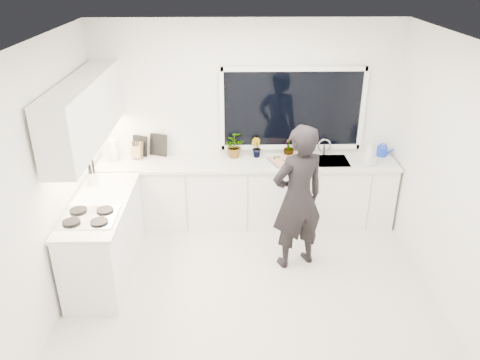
{
  "coord_description": "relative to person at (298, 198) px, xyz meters",
  "views": [
    {
      "loc": [
        -0.2,
        -4.22,
        3.36
      ],
      "look_at": [
        -0.11,
        0.4,
        1.15
      ],
      "focal_mm": 35.0,
      "sensor_mm": 36.0,
      "label": 1
    }
  ],
  "objects": [
    {
      "name": "base_cabinets_back",
      "position": [
        -0.54,
        0.98,
        -0.44
      ],
      "size": [
        3.92,
        0.58,
        0.88
      ],
      "primitive_type": "cube",
      "color": "white",
      "rests_on": "floor"
    },
    {
      "name": "countertop_left",
      "position": [
        -2.21,
        -0.12,
        0.02
      ],
      "size": [
        0.62,
        1.6,
        0.04
      ],
      "primitive_type": "cube",
      "color": "silver",
      "rests_on": "base_cabinets_left"
    },
    {
      "name": "ceiling",
      "position": [
        -0.54,
        -0.47,
        1.83
      ],
      "size": [
        4.0,
        3.5,
        0.02
      ],
      "primitive_type": "cube",
      "color": "white",
      "rests_on": "wall_back"
    },
    {
      "name": "stovetop",
      "position": [
        -2.23,
        -0.47,
        0.05
      ],
      "size": [
        0.56,
        0.48,
        0.03
      ],
      "primitive_type": "cube",
      "color": "black",
      "rests_on": "countertop_left"
    },
    {
      "name": "picture_frame_large",
      "position": [
        -1.99,
        1.22,
        0.18
      ],
      "size": [
        0.21,
        0.11,
        0.28
      ],
      "primitive_type": "cube",
      "rotation": [
        0.0,
        0.0,
        -0.41
      ],
      "color": "black",
      "rests_on": "countertop_back"
    },
    {
      "name": "window",
      "position": [
        0.06,
        1.26,
        0.67
      ],
      "size": [
        1.8,
        0.02,
        1.0
      ],
      "primitive_type": "cube",
      "color": "black",
      "rests_on": "wall_back"
    },
    {
      "name": "knife_block",
      "position": [
        -2.01,
        1.12,
        0.15
      ],
      "size": [
        0.15,
        0.13,
        0.22
      ],
      "primitive_type": "cube",
      "rotation": [
        0.0,
        0.0,
        -0.23
      ],
      "color": "brown",
      "rests_on": "countertop_back"
    },
    {
      "name": "sink",
      "position": [
        0.51,
        0.98,
        -0.01
      ],
      "size": [
        0.58,
        0.42,
        0.14
      ],
      "primitive_type": "cube",
      "color": "silver",
      "rests_on": "countertop_back"
    },
    {
      "name": "person",
      "position": [
        0.0,
        0.0,
        0.0
      ],
      "size": [
        0.75,
        0.63,
        1.76
      ],
      "primitive_type": "imported",
      "rotation": [
        0.0,
        0.0,
        3.52
      ],
      "color": "black",
      "rests_on": "floor"
    },
    {
      "name": "paper_towel_roll",
      "position": [
        -2.31,
        1.08,
        0.17
      ],
      "size": [
        0.13,
        0.13,
        0.26
      ],
      "primitive_type": "cylinder",
      "rotation": [
        0.0,
        0.0,
        -0.24
      ],
      "color": "silver",
      "rests_on": "countertop_back"
    },
    {
      "name": "soap_bottles",
      "position": [
        1.03,
        0.83,
        0.19
      ],
      "size": [
        0.16,
        0.14,
        0.32
      ],
      "color": "#D8BF66",
      "rests_on": "countertop_back"
    },
    {
      "name": "wall_right",
      "position": [
        1.47,
        -0.47,
        0.47
      ],
      "size": [
        0.02,
        3.5,
        2.7
      ],
      "primitive_type": "cube",
      "color": "white",
      "rests_on": "ground"
    },
    {
      "name": "wall_back",
      "position": [
        -0.54,
        1.29,
        0.47
      ],
      "size": [
        4.0,
        0.02,
        2.7
      ],
      "primitive_type": "cube",
      "color": "white",
      "rests_on": "ground"
    },
    {
      "name": "wall_left",
      "position": [
        -2.55,
        -0.47,
        0.47
      ],
      "size": [
        0.02,
        3.5,
        2.7
      ],
      "primitive_type": "cube",
      "color": "white",
      "rests_on": "ground"
    },
    {
      "name": "watering_can",
      "position": [
        1.29,
        1.14,
        0.1
      ],
      "size": [
        0.18,
        0.18,
        0.13
      ],
      "primitive_type": "cylinder",
      "rotation": [
        0.0,
        0.0,
        -0.37
      ],
      "color": "#1536C7",
      "rests_on": "countertop_back"
    },
    {
      "name": "upper_cabinets",
      "position": [
        -2.33,
        0.23,
        0.97
      ],
      "size": [
        0.34,
        2.1,
        0.7
      ],
      "primitive_type": "cube",
      "color": "white",
      "rests_on": "wall_left"
    },
    {
      "name": "base_cabinets_left",
      "position": [
        -2.21,
        -0.12,
        -0.44
      ],
      "size": [
        0.58,
        1.6,
        0.88
      ],
      "primitive_type": "cube",
      "color": "white",
      "rests_on": "floor"
    },
    {
      "name": "pizza_tray",
      "position": [
        0.01,
        0.95,
        0.05
      ],
      "size": [
        0.6,
        0.52,
        0.03
      ],
      "primitive_type": "cube",
      "rotation": [
        0.0,
        0.0,
        0.33
      ],
      "color": "silver",
      "rests_on": "countertop_back"
    },
    {
      "name": "herb_plants",
      "position": [
        -0.55,
        1.14,
        0.19
      ],
      "size": [
        1.04,
        0.37,
        0.31
      ],
      "color": "#26662D",
      "rests_on": "countertop_back"
    },
    {
      "name": "countertop_back",
      "position": [
        -0.54,
        0.97,
        0.02
      ],
      "size": [
        3.94,
        0.62,
        0.04
      ],
      "primitive_type": "cube",
      "color": "silver",
      "rests_on": "base_cabinets_back"
    },
    {
      "name": "utensil_crock",
      "position": [
        -2.39,
        0.33,
        0.12
      ],
      "size": [
        0.16,
        0.16,
        0.16
      ],
      "primitive_type": "cylinder",
      "rotation": [
        0.0,
        0.0,
        -0.32
      ],
      "color": "silver",
      "rests_on": "countertop_left"
    },
    {
      "name": "picture_frame_small",
      "position": [
        -1.74,
        1.22,
        0.19
      ],
      "size": [
        0.24,
        0.11,
        0.3
      ],
      "primitive_type": "cube",
      "rotation": [
        0.0,
        0.0,
        -0.36
      ],
      "color": "black",
      "rests_on": "countertop_back"
    },
    {
      "name": "pizza",
      "position": [
        0.01,
        0.95,
        0.07
      ],
      "size": [
        0.55,
        0.47,
        0.01
      ],
      "primitive_type": "cube",
      "rotation": [
        0.0,
        0.0,
        0.33
      ],
      "color": "red",
      "rests_on": "pizza_tray"
    },
    {
      "name": "floor",
      "position": [
        -0.54,
        -0.47,
        -0.89
      ],
      "size": [
        4.0,
        3.5,
        0.02
      ],
      "primitive_type": "cube",
      "color": "beige",
      "rests_on": "ground"
    },
    {
      "name": "faucet",
      "position": [
        0.51,
        1.18,
        0.15
      ],
      "size": [
        0.03,
        0.03,
        0.22
      ],
      "primitive_type": "cylinder",
      "color": "silver",
      "rests_on": "countertop_back"
    }
  ]
}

